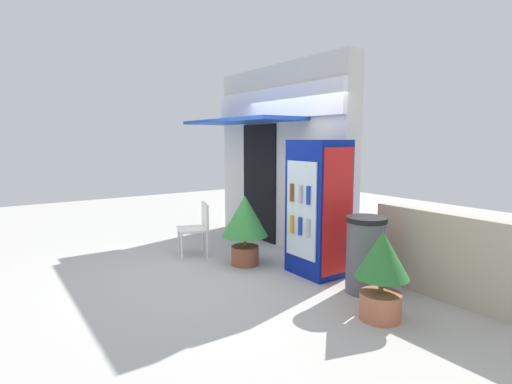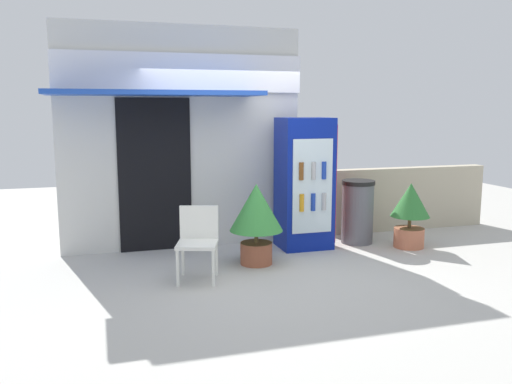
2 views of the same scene
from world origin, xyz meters
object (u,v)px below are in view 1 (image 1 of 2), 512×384
Objects in this scene: potted_plant_curbside at (382,268)px; trash_bin at (366,255)px; potted_plant_near_shop at (245,222)px; drink_cooler at (318,208)px; plastic_chair at (198,225)px.

potted_plant_curbside is 1.00× the size of trash_bin.
potted_plant_near_shop is at bearing -160.67° from trash_bin.
drink_cooler is 2.03m from plastic_chair.
potted_plant_curbside reaches higher than plastic_chair.
drink_cooler reaches higher than potted_plant_near_shop.
trash_bin is at bearing 142.72° from potted_plant_curbside.
plastic_chair is at bearing -170.51° from potted_plant_curbside.
potted_plant_near_shop is 1.12× the size of potted_plant_curbside.
potted_plant_near_shop is at bearing -145.97° from drink_cooler.
trash_bin is (2.56, 0.98, -0.02)m from plastic_chair.
plastic_chair is 0.91× the size of trash_bin.
drink_cooler is 1.78× the size of potted_plant_near_shop.
plastic_chair is (-1.72, -0.98, -0.43)m from drink_cooler.
potted_plant_near_shop reaches higher than plastic_chair.
plastic_chair is 0.91m from potted_plant_near_shop.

